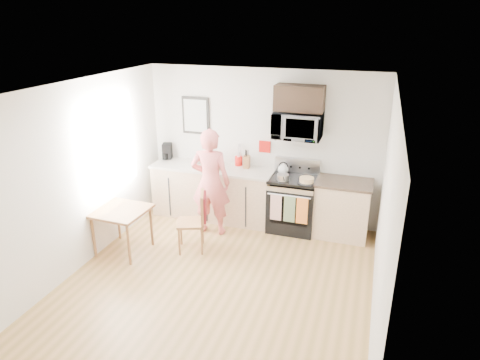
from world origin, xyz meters
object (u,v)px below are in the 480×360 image
(range, at_px, (293,205))
(dining_table, at_px, (121,215))
(cake, at_px, (307,180))
(microwave, at_px, (298,125))
(person, at_px, (210,182))
(chair, at_px, (199,214))

(range, bearing_deg, dining_table, -146.26)
(range, xyz_separation_m, cake, (0.24, -0.19, 0.53))
(microwave, height_order, cake, microwave)
(range, height_order, microwave, microwave)
(dining_table, distance_m, cake, 2.87)
(microwave, relative_size, dining_table, 1.03)
(microwave, bearing_deg, range, -89.94)
(microwave, distance_m, person, 1.65)
(range, distance_m, microwave, 1.33)
(range, height_order, dining_table, range)
(microwave, xyz_separation_m, person, (-1.25, -0.63, -0.88))
(dining_table, bearing_deg, chair, 20.47)
(range, xyz_separation_m, dining_table, (-2.28, -1.52, 0.17))
(range, bearing_deg, microwave, 90.06)
(microwave, relative_size, cake, 2.78)
(range, relative_size, microwave, 1.53)
(person, relative_size, chair, 1.88)
(microwave, distance_m, chair, 2.07)
(range, xyz_separation_m, microwave, (-0.00, 0.10, 1.32))
(range, distance_m, chair, 1.65)
(range, bearing_deg, chair, -136.98)
(range, bearing_deg, person, -157.14)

